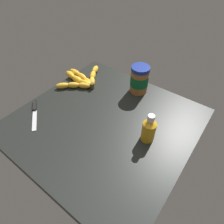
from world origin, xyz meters
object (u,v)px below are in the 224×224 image
peanut_butter_jar (139,80)px  honey_bottle (149,129)px  banana_bunch (81,79)px  butter_knife (35,112)px

peanut_butter_jar → honey_bottle: bearing=-51.9°
peanut_butter_jar → honey_bottle: 31.17cm
honey_bottle → banana_bunch: bearing=165.2°
banana_bunch → butter_knife: 30.95cm
banana_bunch → peanut_butter_jar: 31.91cm
peanut_butter_jar → butter_knife: (-29.67, -42.59, -6.55)cm
banana_bunch → honey_bottle: size_ratio=2.25×
peanut_butter_jar → butter_knife: size_ratio=0.87×
honey_bottle → butter_knife: bearing=-159.7°
banana_bunch → honey_bottle: bearing=-14.8°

